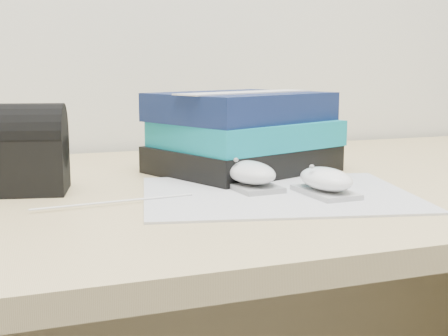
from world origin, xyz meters
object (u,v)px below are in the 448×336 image
object	(u,v)px
book_stack	(243,133)
pouch	(17,150)
desk	(227,308)
mouse_rear	(250,175)
mouse_front	(326,181)

from	to	relation	value
book_stack	pouch	distance (m)	0.37
desk	pouch	bearing A→B (deg)	-173.39
mouse_rear	mouse_front	distance (m)	0.11
book_stack	pouch	size ratio (longest dim) A/B	2.21
mouse_front	pouch	size ratio (longest dim) A/B	0.69
mouse_rear	pouch	xyz separation A→B (m)	(-0.31, 0.10, 0.04)
mouse_rear	book_stack	size ratio (longest dim) A/B	0.34
mouse_rear	book_stack	world-z (taller)	book_stack
pouch	desk	bearing A→B (deg)	6.61
mouse_front	desk	bearing A→B (deg)	106.08
desk	mouse_rear	size ratio (longest dim) A/B	14.17
mouse_rear	desk	bearing A→B (deg)	82.95
book_stack	mouse_front	bearing A→B (deg)	-82.82
mouse_front	pouch	distance (m)	0.43
desk	mouse_front	bearing A→B (deg)	-73.92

